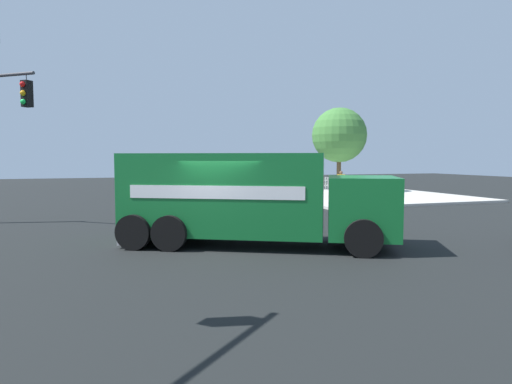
# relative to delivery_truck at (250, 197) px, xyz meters

# --- Properties ---
(ground_plane) EXTENTS (100.00, 100.00, 0.00)m
(ground_plane) POSITION_rel_delivery_truck_xyz_m (0.87, 0.07, -1.43)
(ground_plane) COLOR black
(sidewalk_corner_near) EXTENTS (11.73, 11.73, 0.14)m
(sidewalk_corner_near) POSITION_rel_delivery_truck_xyz_m (-12.43, -13.23, -1.36)
(sidewalk_corner_near) COLOR beige
(sidewalk_corner_near) RESTS_ON ground
(delivery_truck) EXTENTS (8.10, 5.93, 2.71)m
(delivery_truck) POSITION_rel_delivery_truck_xyz_m (0.00, 0.00, 0.00)
(delivery_truck) COLOR #146B2D
(delivery_truck) RESTS_ON ground
(pedestrian_near_corner) EXTENTS (0.52, 0.30, 1.62)m
(pedestrian_near_corner) POSITION_rel_delivery_truck_xyz_m (-10.34, -12.84, -0.37)
(pedestrian_near_corner) COLOR gray
(pedestrian_near_corner) RESTS_ON sidewalk_corner_near
(picket_fence_run) EXTENTS (7.66, 0.05, 0.95)m
(picket_fence_run) POSITION_rel_delivery_truck_xyz_m (-12.43, -18.84, -0.81)
(picket_fence_run) COLOR white
(picket_fence_run) RESTS_ON sidewalk_corner_near
(shade_tree_near) EXTENTS (3.99, 3.99, 6.11)m
(shade_tree_near) POSITION_rel_delivery_truck_xyz_m (-12.48, -16.93, 2.81)
(shade_tree_near) COLOR brown
(shade_tree_near) RESTS_ON sidewalk_corner_near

